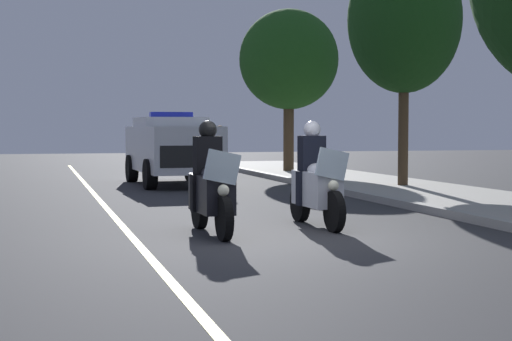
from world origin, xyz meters
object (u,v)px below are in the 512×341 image
(police_suv, at_px, (172,147))
(tree_far_back, at_px, (404,20))
(police_motorcycle_lead_left, at_px, (211,188))
(police_motorcycle_lead_right, at_px, (316,184))
(tree_behind_suv, at_px, (289,60))
(cyclist_background, at_px, (220,151))

(police_suv, height_order, tree_far_back, tree_far_back)
(police_motorcycle_lead_left, bearing_deg, police_motorcycle_lead_right, 104.64)
(tree_behind_suv, bearing_deg, police_suv, -47.72)
(police_suv, relative_size, cyclist_background, 2.83)
(tree_far_back, bearing_deg, tree_behind_suv, -174.02)
(cyclist_background, xyz_separation_m, tree_far_back, (6.61, 3.44, 3.57))
(police_suv, bearing_deg, cyclist_background, 148.33)
(police_motorcycle_lead_left, height_order, cyclist_background, police_motorcycle_lead_left)
(police_motorcycle_lead_right, relative_size, tree_far_back, 0.34)
(police_motorcycle_lead_left, xyz_separation_m, police_motorcycle_lead_right, (-0.48, 1.85, 0.00))
(police_motorcycle_lead_left, relative_size, tree_behind_suv, 0.38)
(tree_far_back, relative_size, tree_behind_suv, 1.11)
(police_suv, xyz_separation_m, tree_behind_suv, (-4.40, 4.84, 2.90))
(police_motorcycle_lead_left, relative_size, police_suv, 0.43)
(police_motorcycle_lead_left, distance_m, police_motorcycle_lead_right, 1.91)
(police_suv, height_order, cyclist_background, police_suv)
(cyclist_background, distance_m, tree_behind_suv, 4.19)
(police_motorcycle_lead_right, xyz_separation_m, cyclist_background, (-13.66, 1.48, 0.14))
(police_suv, relative_size, tree_behind_suv, 0.88)
(police_motorcycle_lead_left, height_order, tree_behind_suv, tree_behind_suv)
(police_motorcycle_lead_right, bearing_deg, police_suv, -176.07)
(police_motorcycle_lead_left, relative_size, police_motorcycle_lead_right, 1.00)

